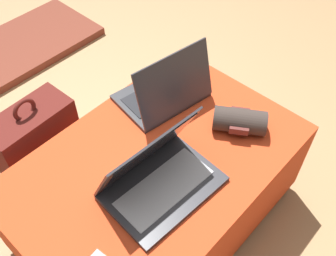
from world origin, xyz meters
TOP-DOWN VIEW (x-y plane):
  - ground_plane at (0.00, 0.00)m, footprint 14.00×14.00m
  - ottoman at (0.00, 0.00)m, footprint 1.01×0.67m
  - laptop_near at (-0.07, -0.08)m, footprint 0.37×0.27m
  - laptop_far at (0.22, 0.17)m, footprint 0.35×0.28m
  - backpack at (-0.19, 0.48)m, footprint 0.33×0.22m
  - wrist_brace at (0.30, -0.12)m, footprint 0.17×0.20m

SIDE VIEW (x-z plane):
  - ground_plane at x=0.00m, z-range 0.00..0.00m
  - ottoman at x=0.00m, z-range 0.00..0.41m
  - backpack at x=-0.19m, z-range -0.04..0.47m
  - wrist_brace at x=0.30m, z-range 0.41..0.50m
  - laptop_near at x=-0.07m, z-range 0.34..0.58m
  - laptop_far at x=0.22m, z-range 0.34..0.58m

